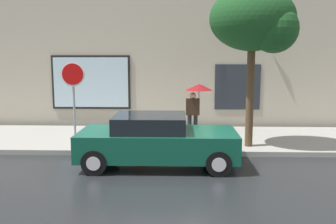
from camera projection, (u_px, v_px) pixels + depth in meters
ground_plane at (164, 166)px, 10.22m from camera, size 60.00×60.00×0.00m
sidewalk at (168, 139)px, 13.18m from camera, size 20.00×4.00×0.15m
building_facade at (169, 42)px, 15.15m from camera, size 20.00×0.67×7.00m
parked_car at (157, 141)px, 10.15m from camera, size 4.17×1.94×1.39m
fire_hydrant at (140, 134)px, 11.66m from camera, size 0.30×0.44×0.82m
pedestrian_with_umbrella at (197, 95)px, 12.83m from camera, size 0.93×0.93×1.85m
street_tree at (257, 22)px, 11.22m from camera, size 2.57×2.18×4.84m
stop_sign at (73, 87)px, 11.75m from camera, size 0.76×0.10×2.60m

